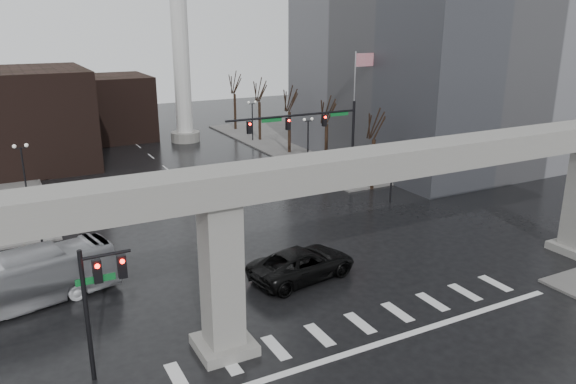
{
  "coord_description": "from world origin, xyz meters",
  "views": [
    {
      "loc": [
        -15.07,
        -21.68,
        14.84
      ],
      "look_at": [
        0.52,
        7.85,
        4.5
      ],
      "focal_mm": 35.0,
      "sensor_mm": 36.0,
      "label": 1
    }
  ],
  "objects_px": {
    "signal_mast_arm": "(316,130)",
    "city_bus": "(13,283)",
    "pickup_truck": "(303,264)",
    "far_car": "(120,186)"
  },
  "relations": [
    {
      "from": "city_bus",
      "to": "far_car",
      "type": "xyz_separation_m",
      "value": [
        9.27,
        18.27,
        -0.74
      ]
    },
    {
      "from": "pickup_truck",
      "to": "signal_mast_arm",
      "type": "bearing_deg",
      "value": -41.88
    },
    {
      "from": "pickup_truck",
      "to": "city_bus",
      "type": "height_order",
      "value": "city_bus"
    },
    {
      "from": "city_bus",
      "to": "signal_mast_arm",
      "type": "bearing_deg",
      "value": -79.34
    },
    {
      "from": "signal_mast_arm",
      "to": "far_car",
      "type": "height_order",
      "value": "signal_mast_arm"
    },
    {
      "from": "signal_mast_arm",
      "to": "city_bus",
      "type": "bearing_deg",
      "value": -157.66
    },
    {
      "from": "pickup_truck",
      "to": "far_car",
      "type": "bearing_deg",
      "value": 6.54
    },
    {
      "from": "signal_mast_arm",
      "to": "pickup_truck",
      "type": "relative_size",
      "value": 1.81
    },
    {
      "from": "city_bus",
      "to": "far_car",
      "type": "bearing_deg",
      "value": -38.6
    },
    {
      "from": "pickup_truck",
      "to": "far_car",
      "type": "height_order",
      "value": "pickup_truck"
    }
  ]
}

